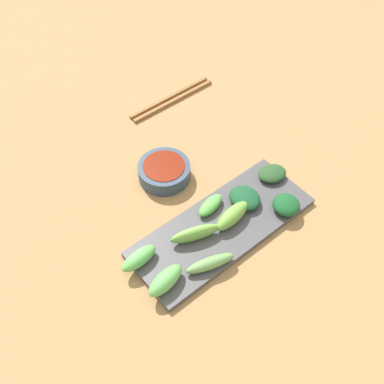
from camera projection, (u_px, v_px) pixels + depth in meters
The scene contains 13 objects.
tabletop at pixel (193, 213), 0.88m from camera, with size 2.10×2.10×0.02m, color #A47B4C.
sauce_bowl at pixel (164, 171), 0.92m from camera, with size 0.11×0.11×0.03m.
serving_plate at pixel (222, 227), 0.85m from camera, with size 0.14×0.36×0.01m, color #4B494E.
broccoli_stalk_0 at pixel (210, 263), 0.78m from camera, with size 0.02×0.09×0.02m, color #6AA057.
broccoli_stalk_1 at pixel (210, 205), 0.86m from camera, with size 0.03×0.06×0.02m, color #5CAE4E.
broccoli_stalk_2 at pixel (139, 258), 0.78m from camera, with size 0.03×0.07×0.03m, color #61B759.
broccoli_leafy_3 at pixel (245, 198), 0.87m from camera, with size 0.06×0.06×0.02m, color #184D2B.
broccoli_leafy_4 at pixel (272, 174), 0.91m from camera, with size 0.05×0.06×0.02m, color #274B25.
broccoli_stalk_5 at pixel (195, 234), 0.81m from camera, with size 0.02×0.09×0.03m, color #76AF49.
broccoli_leafy_6 at pixel (286, 205), 0.85m from camera, with size 0.05×0.05×0.02m, color #175226.
broccoli_stalk_7 at pixel (232, 216), 0.83m from camera, with size 0.03×0.08×0.03m, color #70AF42.
broccoli_stalk_8 at pixel (165, 280), 0.75m from camera, with size 0.03×0.07×0.03m, color #63B858.
chopsticks at pixel (172, 99), 1.08m from camera, with size 0.03×0.23×0.01m.
Camera 1 is at (0.40, -0.33, 0.73)m, focal length 42.16 mm.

